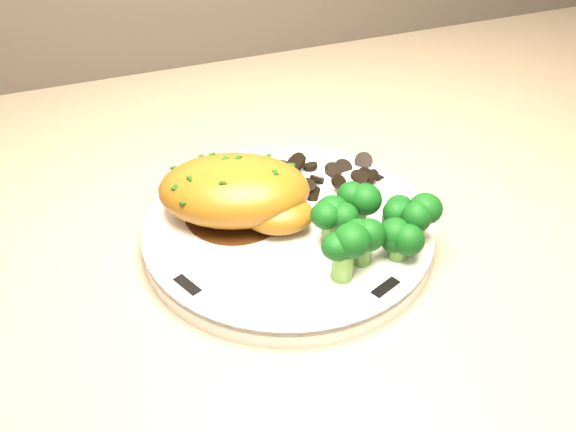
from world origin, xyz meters
name	(u,v)px	position (x,y,z in m)	size (l,w,h in m)	color
plate	(288,233)	(0.38, 1.62, 0.95)	(0.25, 0.25, 0.02)	white
rim_accent_0	(371,174)	(0.48, 1.66, 0.96)	(0.03, 0.01, 0.00)	black
rim_accent_1	(208,173)	(0.33, 1.72, 0.96)	(0.03, 0.01, 0.00)	black
rim_accent_2	(187,285)	(0.28, 1.57, 0.96)	(0.03, 0.01, 0.00)	black
rim_accent_3	(386,288)	(0.43, 1.52, 0.96)	(0.03, 0.01, 0.00)	black
gravy_pool	(235,213)	(0.34, 1.65, 0.96)	(0.09, 0.09, 0.00)	#3F1F0B
chicken_breast	(239,193)	(0.34, 1.64, 0.99)	(0.15, 0.13, 0.05)	#925F19
mushroom_pile	(331,178)	(0.44, 1.67, 0.97)	(0.09, 0.07, 0.02)	black
broccoli_florets	(372,228)	(0.43, 1.57, 0.99)	(0.10, 0.08, 0.04)	#60963F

